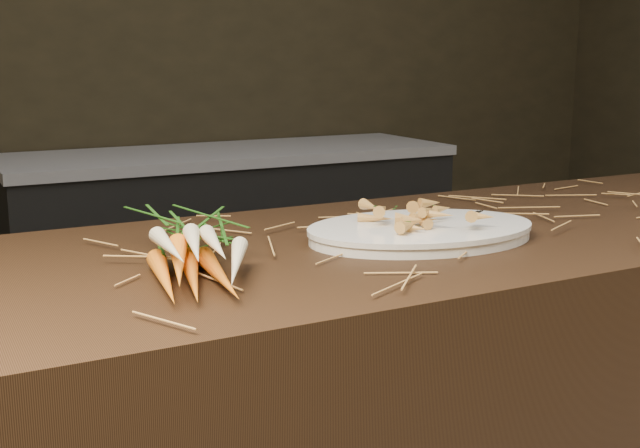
{
  "coord_description": "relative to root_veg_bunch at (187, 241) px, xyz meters",
  "views": [
    {
      "loc": [
        -0.89,
        -0.88,
        1.22
      ],
      "look_at": [
        -0.32,
        0.21,
        0.96
      ],
      "focal_mm": 45.0,
      "sensor_mm": 36.0,
      "label": 1
    }
  ],
  "objects": [
    {
      "name": "roasted_veg_heap",
      "position": [
        0.42,
        -0.02,
        0.01
      ],
      "size": [
        0.22,
        0.17,
        0.05
      ],
      "primitive_type": null,
      "rotation": [
        0.0,
        0.0,
        -0.14
      ],
      "color": "#A37232",
      "rests_on": "serving_platter"
    },
    {
      "name": "straw_bedding",
      "position": [
        0.51,
        0.02,
        -0.03
      ],
      "size": [
        1.4,
        0.6,
        0.02
      ],
      "primitive_type": null,
      "color": "#A3743F",
      "rests_on": "main_counter"
    },
    {
      "name": "serving_platter",
      "position": [
        0.42,
        -0.02,
        -0.03
      ],
      "size": [
        0.45,
        0.33,
        0.02
      ],
      "primitive_type": null,
      "rotation": [
        0.0,
        0.0,
        -0.14
      ],
      "color": "white",
      "rests_on": "main_counter"
    },
    {
      "name": "root_veg_bunch",
      "position": [
        0.0,
        0.0,
        0.0
      ],
      "size": [
        0.22,
        0.45,
        0.08
      ],
      "rotation": [
        0.0,
        0.0,
        -0.25
      ],
      "color": "orange",
      "rests_on": "main_counter"
    },
    {
      "name": "serving_fork",
      "position": [
        0.57,
        -0.06,
        -0.02
      ],
      "size": [
        0.14,
        0.09,
        0.0
      ],
      "primitive_type": "cube",
      "rotation": [
        0.0,
        0.0,
        -1.04
      ],
      "color": "silver",
      "rests_on": "serving_platter"
    },
    {
      "name": "back_counter",
      "position": [
        0.81,
        1.9,
        -0.52
      ],
      "size": [
        1.82,
        0.62,
        0.84
      ],
      "color": "black",
      "rests_on": "ground"
    }
  ]
}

